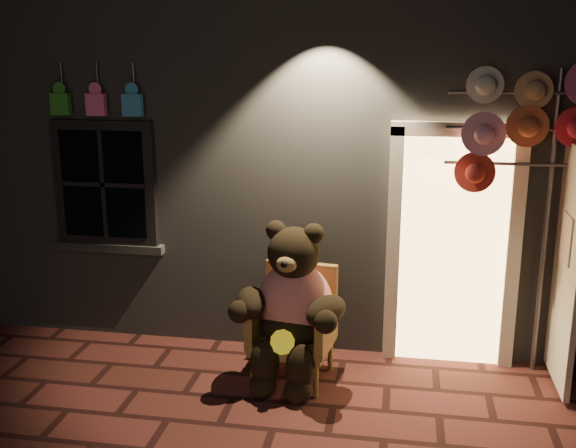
# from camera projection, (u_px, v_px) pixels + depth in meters

# --- Properties ---
(ground) EXTENTS (60.00, 60.00, 0.00)m
(ground) POSITION_uv_depth(u_px,v_px,m) (273.00, 430.00, 5.08)
(ground) COLOR #552420
(ground) RESTS_ON ground
(shop_building) EXTENTS (7.30, 5.95, 3.51)m
(shop_building) POSITION_uv_depth(u_px,v_px,m) (333.00, 136.00, 8.46)
(shop_building) COLOR slate
(shop_building) RESTS_ON ground
(wicker_armchair) EXTENTS (0.74, 0.68, 0.98)m
(wicker_armchair) POSITION_uv_depth(u_px,v_px,m) (295.00, 323.00, 5.83)
(wicker_armchair) COLOR #A68640
(wicker_armchair) RESTS_ON ground
(teddy_bear) EXTENTS (1.03, 0.85, 1.42)m
(teddy_bear) POSITION_uv_depth(u_px,v_px,m) (292.00, 306.00, 5.66)
(teddy_bear) COLOR red
(teddy_bear) RESTS_ON ground
(hat_rack) EXTENTS (1.61, 0.22, 2.66)m
(hat_rack) POSITION_uv_depth(u_px,v_px,m) (548.00, 121.00, 5.41)
(hat_rack) COLOR #59595E
(hat_rack) RESTS_ON ground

